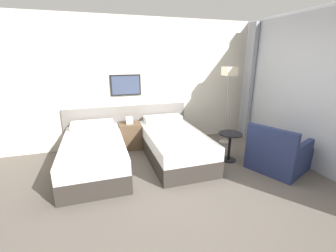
# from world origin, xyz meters

# --- Properties ---
(ground_plane) EXTENTS (16.00, 16.00, 0.00)m
(ground_plane) POSITION_xyz_m (0.00, 0.00, 0.00)
(ground_plane) COLOR #5B544C
(wall_headboard) EXTENTS (10.00, 0.10, 2.70)m
(wall_headboard) POSITION_xyz_m (-0.03, 1.98, 1.30)
(wall_headboard) COLOR beige
(wall_headboard) RESTS_ON ground_plane
(wall_window) EXTENTS (0.21, 4.46, 2.70)m
(wall_window) POSITION_xyz_m (2.45, -0.16, 1.34)
(wall_window) COLOR white
(wall_window) RESTS_ON ground_plane
(bed_near_door) EXTENTS (1.02, 1.99, 0.66)m
(bed_near_door) POSITION_xyz_m (-1.23, 0.94, 0.28)
(bed_near_door) COLOR #332D28
(bed_near_door) RESTS_ON ground_plane
(bed_near_window) EXTENTS (1.02, 1.99, 0.66)m
(bed_near_window) POSITION_xyz_m (0.25, 0.94, 0.28)
(bed_near_window) COLOR #332D28
(bed_near_window) RESTS_ON ground_plane
(nightstand) EXTENTS (0.46, 0.40, 0.70)m
(nightstand) POSITION_xyz_m (-0.49, 1.68, 0.29)
(nightstand) COLOR brown
(nightstand) RESTS_ON ground_plane
(floor_lamp) EXTENTS (0.26, 0.26, 1.71)m
(floor_lamp) POSITION_xyz_m (1.65, 1.38, 1.44)
(floor_lamp) COLOR #9E9993
(floor_lamp) RESTS_ON ground_plane
(side_table) EXTENTS (0.44, 0.44, 0.55)m
(side_table) POSITION_xyz_m (1.21, 0.50, 0.38)
(side_table) COLOR black
(side_table) RESTS_ON ground_plane
(armchair) EXTENTS (1.08, 1.07, 0.83)m
(armchair) POSITION_xyz_m (1.82, -0.06, 0.26)
(armchair) COLOR navy
(armchair) RESTS_ON ground_plane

